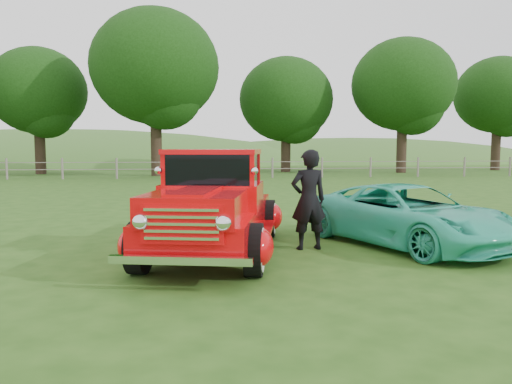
{
  "coord_description": "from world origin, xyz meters",
  "views": [
    {
      "loc": [
        -1.22,
        -7.2,
        1.82
      ],
      "look_at": [
        -0.29,
        1.2,
        1.05
      ],
      "focal_mm": 35.0,
      "sensor_mm": 36.0,
      "label": 1
    }
  ],
  "objects": [
    {
      "name": "ground",
      "position": [
        0.0,
        0.0,
        0.0
      ],
      "size": [
        140.0,
        140.0,
        0.0
      ],
      "primitive_type": "plane",
      "color": "#224813",
      "rests_on": "ground"
    },
    {
      "name": "distant_hills",
      "position": [
        -4.08,
        59.46,
        -4.55
      ],
      "size": [
        116.0,
        60.0,
        18.0
      ],
      "color": "#325C21",
      "rests_on": "ground"
    },
    {
      "name": "fence_line",
      "position": [
        0.0,
        22.0,
        0.6
      ],
      "size": [
        48.0,
        0.12,
        1.2
      ],
      "color": "slate",
      "rests_on": "ground"
    },
    {
      "name": "tree_mid_west",
      "position": [
        -12.0,
        28.0,
        5.55
      ],
      "size": [
        6.4,
        6.4,
        8.46
      ],
      "color": "black",
      "rests_on": "ground"
    },
    {
      "name": "tree_near_west",
      "position": [
        -4.0,
        25.0,
        6.8
      ],
      "size": [
        8.0,
        8.0,
        10.42
      ],
      "color": "black",
      "rests_on": "ground"
    },
    {
      "name": "tree_near_east",
      "position": [
        5.0,
        29.0,
        5.25
      ],
      "size": [
        6.8,
        6.8,
        8.33
      ],
      "color": "black",
      "rests_on": "ground"
    },
    {
      "name": "tree_mid_east",
      "position": [
        13.0,
        27.0,
        6.17
      ],
      "size": [
        7.2,
        7.2,
        9.44
      ],
      "color": "black",
      "rests_on": "ground"
    },
    {
      "name": "tree_far_east",
      "position": [
        22.0,
        30.0,
        5.86
      ],
      "size": [
        6.6,
        6.6,
        8.86
      ],
      "color": "black",
      "rests_on": "ground"
    },
    {
      "name": "red_pickup",
      "position": [
        -1.0,
        1.29,
        0.8
      ],
      "size": [
        2.94,
        5.23,
        1.78
      ],
      "rotation": [
        0.0,
        0.0,
        -0.2
      ],
      "color": "black",
      "rests_on": "ground"
    },
    {
      "name": "teal_sedan",
      "position": [
        2.55,
        1.5,
        0.57
      ],
      "size": [
        3.35,
        4.49,
        1.13
      ],
      "primitive_type": "imported",
      "rotation": [
        0.0,
        0.0,
        0.41
      ],
      "color": "#30C19F",
      "rests_on": "ground"
    },
    {
      "name": "man",
      "position": [
        0.67,
        1.41,
        0.89
      ],
      "size": [
        0.7,
        0.51,
        1.78
      ],
      "primitive_type": "imported",
      "rotation": [
        0.0,
        0.0,
        3.28
      ],
      "color": "black",
      "rests_on": "ground"
    }
  ]
}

